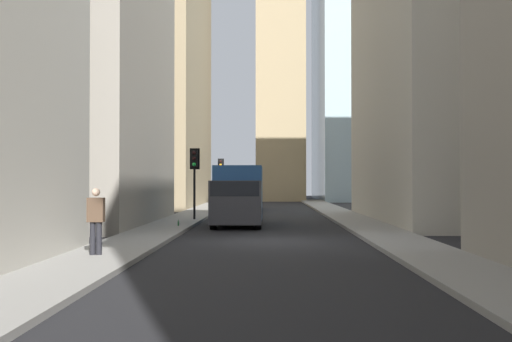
# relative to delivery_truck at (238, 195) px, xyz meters

# --- Properties ---
(ground_plane) EXTENTS (135.00, 135.00, 0.00)m
(ground_plane) POSITION_rel_delivery_truck_xyz_m (-7.68, -1.40, -1.46)
(ground_plane) COLOR black
(sidewalk_right) EXTENTS (90.00, 2.20, 0.14)m
(sidewalk_right) POSITION_rel_delivery_truck_xyz_m (-7.68, 3.10, -1.39)
(sidewalk_right) COLOR gray
(sidewalk_right) RESTS_ON ground_plane
(sidewalk_left) EXTENTS (90.00, 2.20, 0.14)m
(sidewalk_left) POSITION_rel_delivery_truck_xyz_m (-7.68, -5.90, -1.39)
(sidewalk_left) COLOR gray
(sidewalk_left) RESTS_ON ground_plane
(building_left_midfar) EXTENTS (17.62, 10.50, 22.00)m
(building_left_midfar) POSITION_rel_delivery_truck_xyz_m (3.33, -11.99, 9.55)
(building_left_midfar) COLOR beige
(building_left_midfar) RESTS_ON ground_plane
(building_right_far) EXTENTS (19.08, 10.00, 29.75)m
(building_right_far) POSITION_rel_delivery_truck_xyz_m (22.42, 9.20, 13.41)
(building_right_far) COLOR #9E8966
(building_right_far) RESTS_ON ground_plane
(church_spire) EXTENTS (5.67, 5.67, 38.59)m
(church_spire) POSITION_rel_delivery_truck_xyz_m (36.55, -2.74, 18.70)
(church_spire) COLOR #9E8966
(church_spire) RESTS_ON ground_plane
(delivery_truck) EXTENTS (6.46, 2.25, 2.84)m
(delivery_truck) POSITION_rel_delivery_truck_xyz_m (0.00, 0.00, 0.00)
(delivery_truck) COLOR #285699
(delivery_truck) RESTS_ON ground_plane
(sedan_navy) EXTENTS (4.30, 1.78, 1.42)m
(sedan_navy) POSITION_rel_delivery_truck_xyz_m (15.98, -0.00, -0.80)
(sedan_navy) COLOR navy
(sedan_navy) RESTS_ON ground_plane
(traffic_light_midblock) EXTENTS (0.43, 0.52, 3.69)m
(traffic_light_midblock) POSITION_rel_delivery_truck_xyz_m (2.60, 2.40, 1.39)
(traffic_light_midblock) COLOR black
(traffic_light_midblock) RESTS_ON sidewalk_right
(traffic_light_far_junction) EXTENTS (0.43, 0.52, 3.88)m
(traffic_light_far_junction) POSITION_rel_delivery_truck_xyz_m (23.21, 2.58, 1.53)
(traffic_light_far_junction) COLOR black
(traffic_light_far_junction) RESTS_ON sidewalk_right
(pedestrian) EXTENTS (0.26, 0.44, 1.80)m
(pedestrian) POSITION_rel_delivery_truck_xyz_m (-12.99, 3.23, -0.34)
(pedestrian) COLOR black
(pedestrian) RESTS_ON sidewalk_right
(discarded_bottle) EXTENTS (0.07, 0.07, 0.27)m
(discarded_bottle) POSITION_rel_delivery_truck_xyz_m (-2.16, 2.55, -1.21)
(discarded_bottle) COLOR #236033
(discarded_bottle) RESTS_ON sidewalk_right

